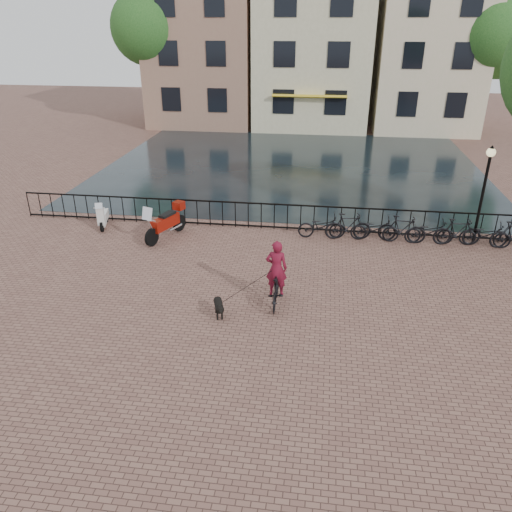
# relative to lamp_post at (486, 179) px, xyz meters

# --- Properties ---
(ground) EXTENTS (100.00, 100.00, 0.00)m
(ground) POSITION_rel_lamp_post_xyz_m (-7.20, -7.60, -2.38)
(ground) COLOR brown
(ground) RESTS_ON ground
(canal_water) EXTENTS (20.00, 20.00, 0.00)m
(canal_water) POSITION_rel_lamp_post_xyz_m (-7.20, 9.70, -2.38)
(canal_water) COLOR black
(canal_water) RESTS_ON ground
(railing) EXTENTS (20.00, 0.05, 1.02)m
(railing) POSITION_rel_lamp_post_xyz_m (-7.20, 0.40, -1.87)
(railing) COLOR black
(railing) RESTS_ON ground
(canal_house_left) EXTENTS (7.50, 9.00, 12.80)m
(canal_house_left) POSITION_rel_lamp_post_xyz_m (-14.70, 22.40, 4.02)
(canal_house_left) COLOR #8C6351
(canal_house_left) RESTS_ON ground
(canal_house_mid) EXTENTS (8.00, 9.50, 11.80)m
(canal_house_mid) POSITION_rel_lamp_post_xyz_m (-6.70, 22.40, 3.52)
(canal_house_mid) COLOR #BCB68E
(canal_house_mid) RESTS_ON ground
(canal_house_right) EXTENTS (7.00, 9.00, 13.30)m
(canal_house_right) POSITION_rel_lamp_post_xyz_m (1.30, 22.40, 4.27)
(canal_house_right) COLOR beige
(canal_house_right) RESTS_ON ground
(tree_far_left) EXTENTS (5.04, 5.04, 9.27)m
(tree_far_left) POSITION_rel_lamp_post_xyz_m (-18.20, 19.40, 4.35)
(tree_far_left) COLOR black
(tree_far_left) RESTS_ON ground
(tree_far_right) EXTENTS (4.76, 4.76, 8.76)m
(tree_far_right) POSITION_rel_lamp_post_xyz_m (4.80, 19.40, 3.97)
(tree_far_right) COLOR black
(tree_far_right) RESTS_ON ground
(lamp_post) EXTENTS (0.30, 0.30, 3.45)m
(lamp_post) POSITION_rel_lamp_post_xyz_m (0.00, 0.00, 0.00)
(lamp_post) COLOR black
(lamp_post) RESTS_ON ground
(cyclist) EXTENTS (0.72, 1.66, 2.26)m
(cyclist) POSITION_rel_lamp_post_xyz_m (-6.56, -5.14, -1.52)
(cyclist) COLOR black
(cyclist) RESTS_ON ground
(dog) EXTENTS (0.50, 0.85, 0.54)m
(dog) POSITION_rel_lamp_post_xyz_m (-8.02, -5.99, -2.11)
(dog) COLOR black
(dog) RESTS_ON ground
(motorcycle) EXTENTS (1.22, 2.13, 1.49)m
(motorcycle) POSITION_rel_lamp_post_xyz_m (-11.03, -1.01, -1.63)
(motorcycle) COLOR maroon
(motorcycle) RESTS_ON ground
(scooter) EXTENTS (0.67, 1.32, 1.18)m
(scooter) POSITION_rel_lamp_post_xyz_m (-13.74, -0.27, -1.79)
(scooter) COLOR silver
(scooter) RESTS_ON ground
(parked_bike_0) EXTENTS (1.76, 0.74, 0.90)m
(parked_bike_0) POSITION_rel_lamp_post_xyz_m (-5.40, -0.20, -1.93)
(parked_bike_0) COLOR black
(parked_bike_0) RESTS_ON ground
(parked_bike_1) EXTENTS (1.71, 0.67, 1.00)m
(parked_bike_1) POSITION_rel_lamp_post_xyz_m (-4.45, -0.20, -1.88)
(parked_bike_1) COLOR black
(parked_bike_1) RESTS_ON ground
(parked_bike_2) EXTENTS (1.73, 0.62, 0.90)m
(parked_bike_2) POSITION_rel_lamp_post_xyz_m (-3.50, -0.20, -1.93)
(parked_bike_2) COLOR black
(parked_bike_2) RESTS_ON ground
(parked_bike_3) EXTENTS (1.71, 0.66, 1.00)m
(parked_bike_3) POSITION_rel_lamp_post_xyz_m (-2.55, -0.20, -1.88)
(parked_bike_3) COLOR black
(parked_bike_3) RESTS_ON ground
(parked_bike_4) EXTENTS (1.75, 0.71, 0.90)m
(parked_bike_4) POSITION_rel_lamp_post_xyz_m (-1.60, -0.20, -1.93)
(parked_bike_4) COLOR black
(parked_bike_4) RESTS_ON ground
(parked_bike_5) EXTENTS (1.70, 0.64, 1.00)m
(parked_bike_5) POSITION_rel_lamp_post_xyz_m (-0.65, -0.20, -1.88)
(parked_bike_5) COLOR black
(parked_bike_5) RESTS_ON ground
(parked_bike_6) EXTENTS (1.77, 0.77, 0.90)m
(parked_bike_6) POSITION_rel_lamp_post_xyz_m (0.30, -0.20, -1.93)
(parked_bike_6) COLOR black
(parked_bike_6) RESTS_ON ground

